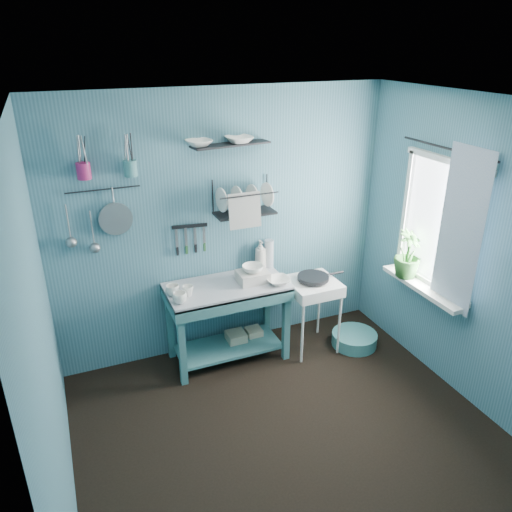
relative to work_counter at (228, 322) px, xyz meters
name	(u,v)px	position (x,y,z in m)	size (l,w,h in m)	color
floor	(292,438)	(0.09, -1.21, -0.39)	(3.20, 3.20, 0.00)	black
ceiling	(305,106)	(0.09, -1.21, 2.11)	(3.20, 3.20, 0.00)	silver
wall_back	(224,226)	(0.09, 0.29, 0.86)	(3.20, 3.20, 0.00)	#3C6B7B
wall_front	(458,453)	(0.09, -2.71, 0.86)	(3.20, 3.20, 0.00)	#3C6B7B
wall_left	(45,349)	(-1.51, -1.21, 0.86)	(3.00, 3.00, 0.00)	#3C6B7B
wall_right	(478,260)	(1.69, -1.21, 0.86)	(3.00, 3.00, 0.00)	#3C6B7B
work_counter	(228,322)	(0.00, 0.00, 0.00)	(1.11, 0.55, 0.79)	#356D70
mug_left	(180,298)	(-0.48, -0.16, 0.44)	(0.12, 0.12, 0.10)	white
mug_mid	(188,291)	(-0.38, -0.06, 0.44)	(0.10, 0.10, 0.09)	white
mug_right	(173,290)	(-0.50, 0.00, 0.44)	(0.12, 0.12, 0.10)	white
wash_tub	(253,276)	(0.25, -0.02, 0.44)	(0.28, 0.22, 0.10)	beige
tub_bowl	(253,269)	(0.25, -0.02, 0.52)	(0.20, 0.20, 0.06)	white
soap_bottle	(260,255)	(0.42, 0.20, 0.54)	(0.12, 0.12, 0.30)	beige
water_bottle	(269,254)	(0.52, 0.22, 0.53)	(0.09, 0.09, 0.28)	#ABB4BE
counter_bowl	(278,281)	(0.45, -0.15, 0.42)	(0.22, 0.22, 0.05)	white
hotplate_stand	(311,315)	(0.82, -0.15, -0.02)	(0.46, 0.46, 0.74)	white
frying_pan	(313,278)	(0.82, -0.15, 0.38)	(0.30, 0.30, 0.04)	black
knife_strip	(190,226)	(-0.25, 0.26, 0.92)	(0.32, 0.02, 0.03)	black
dish_rack	(245,197)	(0.25, 0.16, 1.16)	(0.55, 0.24, 0.32)	black
upper_shelf	(231,144)	(0.13, 0.19, 1.63)	(0.70, 0.18, 0.01)	black
shelf_bowl_left	(199,141)	(-0.15, 0.19, 1.68)	(0.22, 0.22, 0.05)	white
shelf_bowl_right	(239,143)	(0.21, 0.19, 1.63)	(0.23, 0.23, 0.06)	white
utensil_cup_magenta	(84,171)	(-1.09, 0.21, 1.51)	(0.11, 0.11, 0.13)	#AD205E
utensil_cup_teal	(130,168)	(-0.73, 0.21, 1.50)	(0.11, 0.11, 0.13)	teal
colander	(116,219)	(-0.88, 0.24, 1.08)	(0.28, 0.28, 0.03)	gray
ladle_outer	(68,222)	(-1.26, 0.25, 1.10)	(0.01, 0.01, 0.30)	gray
ladle_inner	(92,228)	(-1.08, 0.25, 1.02)	(0.01, 0.01, 0.30)	gray
hook_rail	(103,190)	(-0.95, 0.26, 1.33)	(0.01, 0.01, 0.60)	black
window_glass	(440,224)	(1.67, -0.76, 1.01)	(1.10, 1.10, 0.00)	white
windowsill	(422,287)	(1.59, -0.76, 0.42)	(0.16, 0.95, 0.04)	white
curtain	(460,231)	(1.61, -1.06, 1.06)	(1.35, 1.35, 0.00)	silver
curtain_rod	(447,148)	(1.63, -0.76, 1.66)	(0.02, 0.02, 1.05)	black
potted_plant	(408,254)	(1.56, -0.55, 0.66)	(0.25, 0.25, 0.45)	#285A24
storage_tin_large	(236,342)	(0.10, 0.05, -0.28)	(0.18, 0.18, 0.22)	tan
storage_tin_small	(254,337)	(0.30, 0.08, -0.29)	(0.15, 0.15, 0.20)	tan
floor_basin	(354,339)	(1.25, -0.29, -0.33)	(0.45, 0.45, 0.13)	teal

